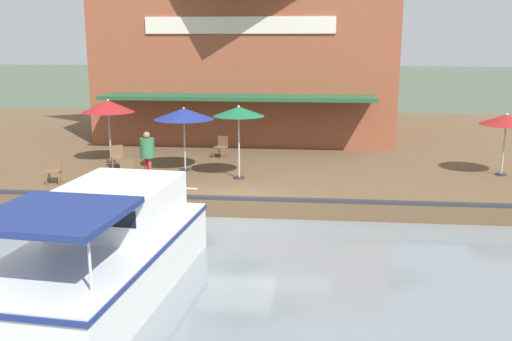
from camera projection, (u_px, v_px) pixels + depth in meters
ground_plane at (232, 220)px, 16.90m from camera, size 220.00×220.00×0.00m
quay_deck at (265, 145)px, 27.50m from camera, size 22.00×56.00×0.60m
quay_edge_fender at (233, 198)px, 16.85m from camera, size 0.20×50.40×0.10m
waterfront_restaurant at (251, 49)px, 28.56m from camera, size 11.11×14.13×8.32m
patio_umbrella_mid_patio_left at (239, 112)px, 18.98m from camera, size 1.72×1.72×2.50m
patio_umbrella_far_corner at (184, 114)px, 20.19m from camera, size 2.14×2.14×2.31m
patio_umbrella_near_quay_edge at (506, 120)px, 19.54m from camera, size 1.82×1.82×2.18m
patio_umbrella_by_entrance at (108, 106)px, 21.59m from camera, size 1.98×1.98×2.44m
cafe_chair_beside_entrance at (127, 172)px, 18.37m from camera, size 0.51×0.51×0.85m
cafe_chair_mid_patio at (117, 156)px, 20.92m from camera, size 0.58×0.58×0.85m
cafe_chair_back_row_seat at (221, 146)px, 22.93m from camera, size 0.58×0.58×0.85m
cafe_chair_far_corner_seat at (54, 169)px, 18.71m from camera, size 0.53×0.53×0.85m
person_at_quay_edge at (147, 150)px, 18.85m from camera, size 0.48×0.48×1.68m
motorboat_distant_upstream at (115, 244)px, 12.36m from camera, size 7.59×3.34×2.22m
tree_upstream_bank at (326, 36)px, 31.31m from camera, size 5.35×5.10×7.55m
tree_behind_restaurant at (354, 33)px, 32.52m from camera, size 3.90×3.71×7.04m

